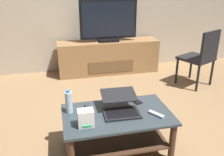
{
  "coord_description": "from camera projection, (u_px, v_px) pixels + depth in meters",
  "views": [
    {
      "loc": [
        -0.61,
        -2.08,
        1.59
      ],
      "look_at": [
        -0.04,
        0.33,
        0.56
      ],
      "focal_mm": 39.18,
      "sensor_mm": 36.0,
      "label": 1
    }
  ],
  "objects": [
    {
      "name": "tv_remote",
      "position": [
        156.0,
        114.0,
        2.24
      ],
      "size": [
        0.12,
        0.16,
        0.02
      ],
      "primitive_type": "cube",
      "rotation": [
        0.0,
        0.0,
        0.57
      ],
      "color": "#99999E",
      "rests_on": "coffee_table"
    },
    {
      "name": "cell_phone",
      "position": [
        136.0,
        101.0,
        2.49
      ],
      "size": [
        0.11,
        0.16,
        0.01
      ],
      "primitive_type": "cube",
      "rotation": [
        0.0,
        0.0,
        0.34
      ],
      "color": "black",
      "rests_on": "coffee_table"
    },
    {
      "name": "laptop",
      "position": [
        120.0,
        106.0,
        2.29
      ],
      "size": [
        0.35,
        0.38,
        0.16
      ],
      "color": "black",
      "rests_on": "coffee_table"
    },
    {
      "name": "ground_plane",
      "position": [
        123.0,
        138.0,
        2.61
      ],
      "size": [
        7.68,
        7.68,
        0.0
      ],
      "primitive_type": "plane",
      "color": "olive"
    },
    {
      "name": "coffee_table",
      "position": [
        117.0,
        125.0,
        2.32
      ],
      "size": [
        1.01,
        0.6,
        0.41
      ],
      "color": "#2D383D",
      "rests_on": "ground"
    },
    {
      "name": "soundbar_remote",
      "position": [
        89.0,
        109.0,
        2.34
      ],
      "size": [
        0.07,
        0.17,
        0.02
      ],
      "primitive_type": "cube",
      "rotation": [
        0.0,
        0.0,
        0.19
      ],
      "color": "#2D2D30",
      "rests_on": "coffee_table"
    },
    {
      "name": "water_bottle_near",
      "position": [
        69.0,
        102.0,
        2.26
      ],
      "size": [
        0.07,
        0.07,
        0.23
      ],
      "color": "silver",
      "rests_on": "coffee_table"
    },
    {
      "name": "router_box",
      "position": [
        86.0,
        118.0,
        2.06
      ],
      "size": [
        0.13,
        0.1,
        0.15
      ],
      "color": "white",
      "rests_on": "coffee_table"
    },
    {
      "name": "media_cabinet",
      "position": [
        108.0,
        57.0,
        4.32
      ],
      "size": [
        1.74,
        0.41,
        0.57
      ],
      "color": "olive",
      "rests_on": "ground"
    },
    {
      "name": "television",
      "position": [
        108.0,
        22.0,
        4.06
      ],
      "size": [
        0.96,
        0.2,
        0.69
      ],
      "color": "black",
      "rests_on": "media_cabinet"
    },
    {
      "name": "dining_chair",
      "position": [
        201.0,
        56.0,
        3.68
      ],
      "size": [
        0.59,
        0.59,
        0.89
      ],
      "color": "black",
      "rests_on": "ground"
    }
  ]
}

